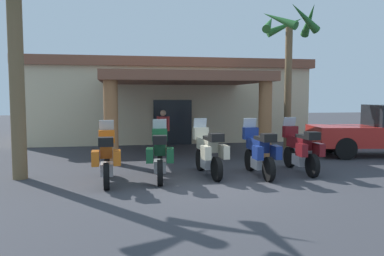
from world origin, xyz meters
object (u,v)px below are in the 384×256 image
at_px(motel_building, 165,100).
at_px(motorcycle_blue, 259,152).
at_px(motorcycle_orange, 107,157).
at_px(pedestrian, 163,128).
at_px(pickup_truck_red, 384,131).
at_px(motorcycle_green, 160,154).
at_px(palm_tree_roadside, 13,18).
at_px(palm_tree_near_portico, 289,42).
at_px(motorcycle_cream, 208,151).
at_px(motorcycle_maroon, 301,149).

distance_m(motel_building, motorcycle_blue, 11.09).
relative_size(motorcycle_orange, motorcycle_blue, 1.00).
xyz_separation_m(pedestrian, pickup_truck_red, (8.20, -2.16, -0.07)).
bearing_deg(motorcycle_green, palm_tree_roadside, 84.28).
bearing_deg(motel_building, palm_tree_near_portico, -50.65).
relative_size(motorcycle_cream, palm_tree_near_portico, 0.36).
bearing_deg(palm_tree_roadside, motel_building, 62.64).
bearing_deg(palm_tree_near_portico, motorcycle_blue, -121.70).
relative_size(motorcycle_cream, motorcycle_maroon, 1.00).
relative_size(motorcycle_green, motorcycle_blue, 1.00).
xyz_separation_m(motorcycle_blue, motorcycle_maroon, (1.42, 0.28, 0.00)).
bearing_deg(pickup_truck_red, motel_building, 141.77).
xyz_separation_m(motorcycle_orange, motorcycle_green, (1.42, 0.19, 0.00)).
relative_size(motel_building, pickup_truck_red, 2.62).
bearing_deg(palm_tree_near_portico, motel_building, 129.30).
bearing_deg(motorcycle_cream, motorcycle_orange, 94.31).
distance_m(motorcycle_green, palm_tree_near_portico, 8.85).
bearing_deg(pickup_truck_red, motorcycle_cream, -152.57).
bearing_deg(motel_building, motorcycle_orange, -104.24).
bearing_deg(motorcycle_blue, motorcycle_green, 89.20).
bearing_deg(palm_tree_roadside, motorcycle_green, -11.50).
relative_size(motorcycle_orange, motorcycle_cream, 1.00).
distance_m(motorcycle_orange, motorcycle_maroon, 5.68).
bearing_deg(motorcycle_orange, motorcycle_blue, -89.30).
bearing_deg(motorcycle_maroon, palm_tree_roadside, 87.15).
relative_size(motorcycle_green, palm_tree_roadside, 0.35).
bearing_deg(palm_tree_roadside, motorcycle_maroon, -3.95).
xyz_separation_m(motorcycle_orange, pickup_truck_red, (10.25, 2.79, 0.24)).
bearing_deg(palm_tree_roadside, palm_tree_near_portico, 23.93).
bearing_deg(palm_tree_near_portico, motorcycle_cream, -133.32).
relative_size(motorcycle_cream, pedestrian, 1.28).
relative_size(motorcycle_maroon, pickup_truck_red, 0.41).
bearing_deg(motorcycle_maroon, motorcycle_cream, 90.69).
distance_m(motorcycle_green, palm_tree_roadside, 5.34).
bearing_deg(motel_building, palm_tree_roadside, -117.31).
height_order(pickup_truck_red, palm_tree_near_portico, palm_tree_near_portico).
xyz_separation_m(pickup_truck_red, palm_tree_roadside, (-12.65, -1.83, 3.42)).
relative_size(motorcycle_blue, pickup_truck_red, 0.41).
bearing_deg(palm_tree_roadside, pedestrian, 41.88).
distance_m(motel_building, pedestrian, 6.23).
bearing_deg(motorcycle_blue, motorcycle_cream, 78.47).
bearing_deg(motorcycle_orange, palm_tree_near_portico, -55.44).
distance_m(motel_building, palm_tree_near_portico, 7.77).
bearing_deg(motorcycle_orange, motel_building, -15.32).
height_order(motorcycle_maroon, palm_tree_near_portico, palm_tree_near_portico).
bearing_deg(pickup_truck_red, motorcycle_blue, -146.31).
xyz_separation_m(motorcycle_green, pedestrian, (0.63, 4.76, 0.31)).
height_order(motorcycle_blue, motorcycle_maroon, same).
relative_size(motorcycle_orange, motorcycle_maroon, 1.00).
bearing_deg(motorcycle_maroon, motorcycle_orange, 95.22).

